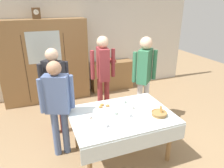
# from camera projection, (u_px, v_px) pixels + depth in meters

# --- Properties ---
(ground_plane) EXTENTS (12.00, 12.00, 0.00)m
(ground_plane) POSITION_uv_depth(u_px,v_px,m) (116.00, 146.00, 3.64)
(ground_plane) COLOR #997A56
(ground_plane) RESTS_ON ground
(back_wall) EXTENTS (6.40, 0.10, 2.70)m
(back_wall) POSITION_uv_depth(u_px,v_px,m) (78.00, 43.00, 5.43)
(back_wall) COLOR silver
(back_wall) RESTS_ON ground
(dining_table) EXTENTS (1.55, 1.11, 0.75)m
(dining_table) POSITION_uv_depth(u_px,v_px,m) (122.00, 121.00, 3.20)
(dining_table) COLOR olive
(dining_table) RESTS_ON ground
(wall_cabinet) EXTENTS (2.04, 0.46, 1.99)m
(wall_cabinet) POSITION_uv_depth(u_px,v_px,m) (45.00, 62.00, 5.01)
(wall_cabinet) COLOR olive
(wall_cabinet) RESTS_ON ground
(mantel_clock) EXTENTS (0.18, 0.11, 0.24)m
(mantel_clock) POSITION_uv_depth(u_px,v_px,m) (36.00, 13.00, 4.57)
(mantel_clock) COLOR brown
(mantel_clock) RESTS_ON wall_cabinet
(bookshelf_low) EXTENTS (1.17, 0.35, 0.80)m
(bookshelf_low) POSITION_uv_depth(u_px,v_px,m) (112.00, 76.00, 5.86)
(bookshelf_low) COLOR olive
(bookshelf_low) RESTS_ON ground
(book_stack) EXTENTS (0.18, 0.24, 0.09)m
(book_stack) POSITION_uv_depth(u_px,v_px,m) (112.00, 60.00, 5.69)
(book_stack) COLOR #99332D
(book_stack) RESTS_ON bookshelf_low
(tea_cup_near_right) EXTENTS (0.13, 0.13, 0.06)m
(tea_cup_near_right) POSITION_uv_depth(u_px,v_px,m) (114.00, 113.00, 3.17)
(tea_cup_near_right) COLOR silver
(tea_cup_near_right) RESTS_ON dining_table
(tea_cup_mid_right) EXTENTS (0.13, 0.13, 0.06)m
(tea_cup_mid_right) POSITION_uv_depth(u_px,v_px,m) (131.00, 107.00, 3.33)
(tea_cup_mid_right) COLOR white
(tea_cup_mid_right) RESTS_ON dining_table
(tea_cup_far_right) EXTENTS (0.13, 0.13, 0.06)m
(tea_cup_far_right) POSITION_uv_depth(u_px,v_px,m) (124.00, 102.00, 3.52)
(tea_cup_far_right) COLOR silver
(tea_cup_far_right) RESTS_ON dining_table
(tea_cup_back_edge) EXTENTS (0.13, 0.13, 0.06)m
(tea_cup_back_edge) POSITION_uv_depth(u_px,v_px,m) (105.00, 125.00, 2.85)
(tea_cup_back_edge) COLOR white
(tea_cup_back_edge) RESTS_ON dining_table
(tea_cup_near_left) EXTENTS (0.13, 0.13, 0.06)m
(tea_cup_near_left) POSITION_uv_depth(u_px,v_px,m) (88.00, 117.00, 3.05)
(tea_cup_near_left) COLOR white
(tea_cup_near_left) RESTS_ON dining_table
(tea_cup_front_edge) EXTENTS (0.13, 0.13, 0.06)m
(tea_cup_front_edge) POSITION_uv_depth(u_px,v_px,m) (129.00, 115.00, 3.11)
(tea_cup_front_edge) COLOR white
(tea_cup_front_edge) RESTS_ON dining_table
(bread_basket) EXTENTS (0.24, 0.24, 0.16)m
(bread_basket) POSITION_uv_depth(u_px,v_px,m) (159.00, 113.00, 3.14)
(bread_basket) COLOR #9E7542
(bread_basket) RESTS_ON dining_table
(pastry_plate) EXTENTS (0.28, 0.28, 0.05)m
(pastry_plate) POSITION_uv_depth(u_px,v_px,m) (104.00, 107.00, 3.38)
(pastry_plate) COLOR white
(pastry_plate) RESTS_ON dining_table
(spoon_center) EXTENTS (0.12, 0.02, 0.01)m
(spoon_center) POSITION_uv_depth(u_px,v_px,m) (89.00, 135.00, 2.68)
(spoon_center) COLOR silver
(spoon_center) RESTS_ON dining_table
(spoon_far_left) EXTENTS (0.12, 0.02, 0.01)m
(spoon_far_left) POSITION_uv_depth(u_px,v_px,m) (143.00, 115.00, 3.17)
(spoon_far_left) COLOR silver
(spoon_far_left) RESTS_ON dining_table
(spoon_mid_left) EXTENTS (0.12, 0.02, 0.01)m
(spoon_mid_left) POSITION_uv_depth(u_px,v_px,m) (91.00, 112.00, 3.23)
(spoon_mid_left) COLOR silver
(spoon_mid_left) RESTS_ON dining_table
(person_by_cabinet) EXTENTS (0.52, 0.40, 1.64)m
(person_by_cabinet) POSITION_uv_depth(u_px,v_px,m) (55.00, 84.00, 3.66)
(person_by_cabinet) COLOR #933338
(person_by_cabinet) RESTS_ON ground
(person_beside_shelf) EXTENTS (0.52, 0.38, 1.75)m
(person_beside_shelf) POSITION_uv_depth(u_px,v_px,m) (103.00, 69.00, 4.20)
(person_beside_shelf) COLOR #933338
(person_beside_shelf) RESTS_ON ground
(person_behind_table_left) EXTENTS (0.52, 0.39, 1.76)m
(person_behind_table_left) POSITION_uv_depth(u_px,v_px,m) (144.00, 72.00, 4.04)
(person_behind_table_left) COLOR silver
(person_behind_table_left) RESTS_ON ground
(person_near_right_end) EXTENTS (0.52, 0.32, 1.59)m
(person_near_right_end) POSITION_uv_depth(u_px,v_px,m) (57.00, 101.00, 3.13)
(person_near_right_end) COLOR slate
(person_near_right_end) RESTS_ON ground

